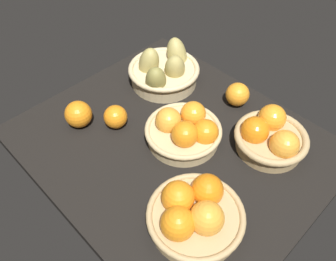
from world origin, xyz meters
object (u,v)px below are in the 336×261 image
object	(u,v)px
loose_orange_front_gap	(116,117)
loose_orange_back_gap	(78,114)
basket_far_right	(270,137)
basket_near_right	(194,213)
loose_orange_side_gap	(237,94)
basket_far_left_pears	(164,71)
basket_center	(185,130)

from	to	relation	value
loose_orange_front_gap	loose_orange_back_gap	bearing A→B (deg)	-137.38
basket_far_right	basket_near_right	bearing A→B (deg)	-87.90
basket_far_right	loose_orange_front_gap	world-z (taller)	basket_far_right
basket_far_right	loose_orange_back_gap	size ratio (longest dim) A/B	2.55
loose_orange_back_gap	loose_orange_side_gap	xyz separation A→B (cm)	(27.56, 41.35, -0.31)
loose_orange_back_gap	basket_far_left_pears	bearing A→B (deg)	83.79
basket_near_right	loose_orange_back_gap	world-z (taller)	basket_near_right
loose_orange_side_gap	loose_orange_front_gap	bearing A→B (deg)	-119.82
basket_near_right	loose_orange_side_gap	xyz separation A→B (cm)	(-18.98, 40.97, -0.34)
basket_far_right	basket_center	xyz separation A→B (cm)	(-18.69, -15.02, -0.26)
basket_far_left_pears	loose_orange_back_gap	xyz separation A→B (cm)	(-3.50, -32.19, -0.66)
basket_far_left_pears	loose_orange_front_gap	size ratio (longest dim) A/B	3.49
basket_far_right	loose_orange_front_gap	distance (cm)	45.12
basket_far_right	basket_near_right	distance (cm)	32.73
loose_orange_front_gap	basket_near_right	bearing A→B (deg)	-10.54
basket_far_left_pears	loose_orange_front_gap	xyz separation A→B (cm)	(4.66, -24.68, -1.18)
basket_far_left_pears	basket_far_right	bearing A→B (deg)	1.21
loose_orange_side_gap	loose_orange_back_gap	bearing A→B (deg)	-123.68
basket_near_right	loose_orange_side_gap	world-z (taller)	basket_near_right
basket_far_right	basket_near_right	size ratio (longest dim) A/B	0.89
basket_far_right	loose_orange_back_gap	world-z (taller)	basket_far_right
basket_near_right	loose_orange_front_gap	size ratio (longest dim) A/B	3.28
basket_near_right	basket_center	xyz separation A→B (cm)	(-19.88, 17.68, -0.07)
basket_far_right	basket_near_right	world-z (taller)	same
basket_center	loose_orange_back_gap	bearing A→B (deg)	-145.89
basket_near_right	basket_center	world-z (taller)	basket_near_right
basket_far_right	loose_orange_front_gap	bearing A→B (deg)	-145.48
basket_center	loose_orange_front_gap	size ratio (longest dim) A/B	3.13
basket_far_left_pears	loose_orange_side_gap	size ratio (longest dim) A/B	3.29
basket_far_right	loose_orange_back_gap	xyz separation A→B (cm)	(-45.34, -33.08, -0.22)
basket_far_left_pears	basket_near_right	bearing A→B (deg)	-36.48
loose_orange_front_gap	loose_orange_back_gap	distance (cm)	11.11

